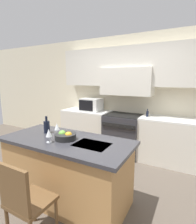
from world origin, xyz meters
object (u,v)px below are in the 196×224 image
(range_stove, at_px, (123,134))
(wine_bottle, at_px, (47,126))
(wine_glass_near, at_px, (49,133))
(oil_bottle_on_counter, at_px, (147,114))
(island_chair, at_px, (25,200))
(wine_glass_far, at_px, (57,127))
(fruit_bowl, at_px, (65,136))
(microwave, at_px, (91,105))

(range_stove, height_order, wine_bottle, wine_bottle)
(wine_glass_near, bearing_deg, oil_bottle_on_counter, 69.38)
(island_chair, xyz_separation_m, oil_bottle_on_counter, (0.59, 2.62, 0.48))
(wine_glass_near, xyz_separation_m, wine_glass_far, (-0.11, 0.28, 0.00))
(wine_glass_near, distance_m, fruit_bowl, 0.23)
(oil_bottle_on_counter, bearing_deg, island_chair, -102.64)
(wine_glass_near, distance_m, wine_glass_far, 0.30)
(fruit_bowl, xyz_separation_m, oil_bottle_on_counter, (0.66, 1.86, 0.05))
(microwave, height_order, wine_glass_near, microwave)
(wine_glass_near, bearing_deg, fruit_bowl, 60.30)
(wine_glass_near, relative_size, fruit_bowl, 0.62)
(island_chair, relative_size, fruit_bowl, 3.22)
(island_chair, distance_m, wine_glass_far, 1.03)
(wine_bottle, distance_m, wine_glass_near, 0.44)
(microwave, bearing_deg, fruit_bowl, -69.37)
(range_stove, distance_m, wine_glass_far, 1.91)
(wine_glass_near, relative_size, oil_bottle_on_counter, 1.07)
(fruit_bowl, bearing_deg, microwave, 110.63)
(island_chair, bearing_deg, wine_bottle, 120.84)
(wine_bottle, distance_m, oil_bottle_on_counter, 2.08)
(island_chair, bearing_deg, wine_glass_near, 108.15)
(microwave, bearing_deg, wine_glass_far, -74.80)
(microwave, distance_m, wine_bottle, 1.82)
(fruit_bowl, bearing_deg, wine_glass_near, -119.70)
(wine_bottle, relative_size, wine_glass_near, 1.44)
(fruit_bowl, bearing_deg, wine_glass_far, 158.00)
(microwave, relative_size, wine_glass_far, 2.75)
(oil_bottle_on_counter, bearing_deg, wine_glass_far, -116.56)
(wine_glass_far, relative_size, oil_bottle_on_counter, 1.07)
(wine_glass_far, xyz_separation_m, oil_bottle_on_counter, (0.89, 1.77, -0.03))
(range_stove, relative_size, wine_glass_far, 5.17)
(range_stove, bearing_deg, island_chair, -91.39)
(range_stove, xyz_separation_m, wine_glass_far, (-0.36, -1.78, 0.57))
(oil_bottle_on_counter, bearing_deg, microwave, 178.74)
(wine_glass_near, height_order, fruit_bowl, wine_glass_near)
(microwave, bearing_deg, range_stove, -1.25)
(fruit_bowl, bearing_deg, wine_bottle, 167.12)
(range_stove, bearing_deg, microwave, 178.75)
(range_stove, distance_m, island_chair, 2.63)
(wine_glass_near, distance_m, oil_bottle_on_counter, 2.20)
(range_stove, bearing_deg, oil_bottle_on_counter, -1.27)
(range_stove, height_order, fruit_bowl, fruit_bowl)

